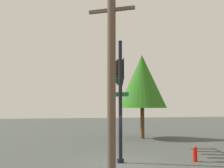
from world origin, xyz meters
name	(u,v)px	position (x,y,z in m)	size (l,w,h in m)	color
ground_plane	(121,163)	(0.00, 0.00, 0.00)	(120.00, 120.00, 0.00)	#404540
signal_pole_assembly	(119,78)	(2.59, -0.67, 4.79)	(6.26, 2.20, 6.54)	black
utility_pole	(111,86)	(-4.26, 1.53, 3.69)	(1.03, 1.61, 7.17)	brown
fire_hydrant	(195,154)	(-0.70, -3.96, 0.41)	(0.33, 0.24, 0.83)	red
tree_mid	(142,81)	(10.13, -4.98, 5.43)	(4.64, 4.64, 8.02)	brown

